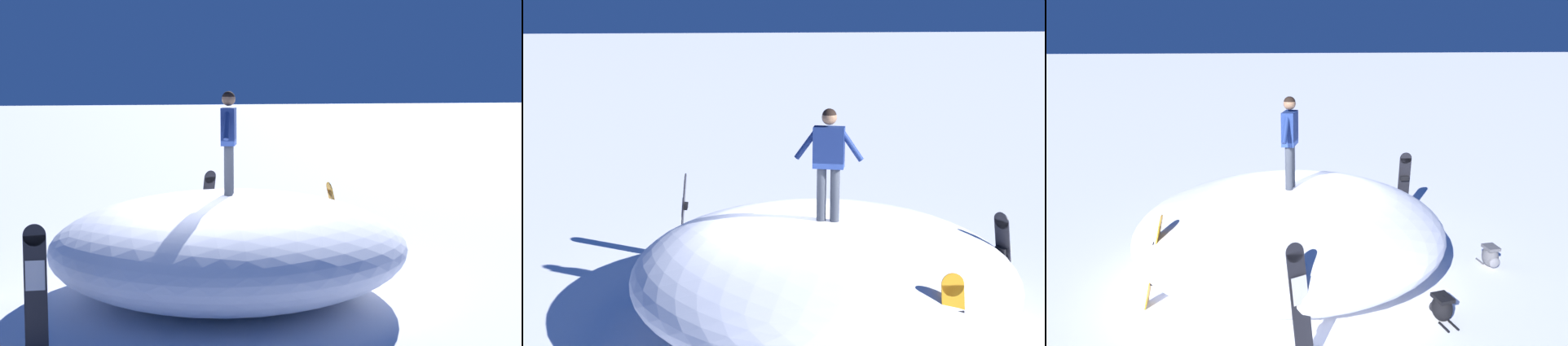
% 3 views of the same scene
% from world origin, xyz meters
% --- Properties ---
extents(ground, '(240.00, 240.00, 0.00)m').
position_xyz_m(ground, '(0.00, 0.00, 0.00)').
color(ground, white).
extents(snow_mound, '(8.14, 8.13, 1.60)m').
position_xyz_m(snow_mound, '(-0.53, 0.41, 0.80)').
color(snow_mound, white).
rests_on(snow_mound, ground).
extents(snowboarder_standing, '(1.00, 0.37, 1.68)m').
position_xyz_m(snowboarder_standing, '(-0.59, 0.41, 2.61)').
color(snowboarder_standing, '#333842').
rests_on(snowboarder_standing, snow_mound).
extents(snowboard_primary_upright, '(0.21, 0.29, 1.68)m').
position_xyz_m(snowboard_primary_upright, '(1.63, -2.48, 0.87)').
color(snowboard_primary_upright, black).
rests_on(snowboard_primary_upright, ground).
extents(snowboard_secondary_upright, '(0.42, 0.39, 1.69)m').
position_xyz_m(snowboard_secondary_upright, '(-3.35, 0.51, 0.87)').
color(snowboard_secondary_upright, black).
rests_on(snowboard_secondary_upright, ground).
extents(snowboard_tertiary_upright, '(0.29, 0.39, 1.59)m').
position_xyz_m(snowboard_tertiary_upright, '(-1.72, 2.71, 0.82)').
color(snowboard_tertiary_upright, orange).
rests_on(snowboard_tertiary_upright, ground).
extents(backpack_far, '(0.60, 0.38, 0.43)m').
position_xyz_m(backpack_far, '(-2.67, -1.78, 0.22)').
color(backpack_far, black).
rests_on(backpack_far, ground).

